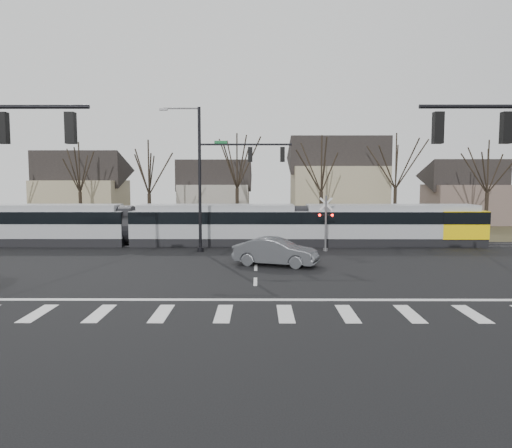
{
  "coord_description": "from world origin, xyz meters",
  "views": [
    {
      "loc": [
        0.14,
        -22.89,
        5.21
      ],
      "look_at": [
        0.0,
        9.0,
        2.3
      ],
      "focal_mm": 35.0,
      "sensor_mm": 36.0,
      "label": 1
    }
  ],
  "objects": [
    {
      "name": "house_b",
      "position": [
        -5.0,
        36.0,
        3.97
      ],
      "size": [
        8.64,
        7.56,
        7.65
      ],
      "color": "gray",
      "rests_on": "ground"
    },
    {
      "name": "signal_pole_far",
      "position": [
        -2.41,
        12.5,
        5.7
      ],
      "size": [
        9.28,
        0.44,
        10.2
      ],
      "color": "black",
      "rests_on": "ground"
    },
    {
      "name": "rail_crossing_signal",
      "position": [
        5.0,
        12.79,
        1.89
      ],
      "size": [
        1.08,
        0.36,
        4.0
      ],
      "color": "#59595B",
      "rests_on": "ground"
    },
    {
      "name": "house_a",
      "position": [
        -20.0,
        34.0,
        4.46
      ],
      "size": [
        9.72,
        8.64,
        8.6
      ],
      "color": "gray",
      "rests_on": "ground"
    },
    {
      "name": "rail_pair",
      "position": [
        0.0,
        15.8,
        0.03
      ],
      "size": [
        90.0,
        1.52,
        0.06
      ],
      "color": "#59595E",
      "rests_on": "ground"
    },
    {
      "name": "tree_row",
      "position": [
        2.0,
        26.0,
        5.0
      ],
      "size": [
        59.2,
        7.2,
        10.0
      ],
      "color": "black",
      "rests_on": "ground"
    },
    {
      "name": "stop_line",
      "position": [
        0.0,
        -1.8,
        0.01
      ],
      "size": [
        28.0,
        0.35,
        0.01
      ],
      "primitive_type": "cube",
      "color": "silver",
      "rests_on": "ground"
    },
    {
      "name": "sedan",
      "position": [
        1.2,
        6.74,
        0.83
      ],
      "size": [
        4.83,
        6.11,
        1.66
      ],
      "primitive_type": "imported",
      "rotation": [
        0.0,
        0.0,
        1.24
      ],
      "color": "#43454A",
      "rests_on": "ground"
    },
    {
      "name": "ground",
      "position": [
        0.0,
        0.0,
        0.0
      ],
      "size": [
        140.0,
        140.0,
        0.0
      ],
      "primitive_type": "plane",
      "color": "black"
    },
    {
      "name": "house_d",
      "position": [
        24.0,
        35.0,
        3.97
      ],
      "size": [
        8.64,
        7.56,
        7.65
      ],
      "color": "brown",
      "rests_on": "ground"
    },
    {
      "name": "grass_verge",
      "position": [
        0.0,
        32.0,
        0.01
      ],
      "size": [
        140.0,
        28.0,
        0.01
      ],
      "primitive_type": "cube",
      "color": "#38331E",
      "rests_on": "ground"
    },
    {
      "name": "tram",
      "position": [
        -3.32,
        16.0,
        1.73
      ],
      "size": [
        41.97,
        3.12,
        3.18
      ],
      "color": "gray",
      "rests_on": "ground"
    },
    {
      "name": "house_c",
      "position": [
        9.0,
        33.0,
        5.23
      ],
      "size": [
        10.8,
        8.64,
        10.1
      ],
      "color": "gray",
      "rests_on": "ground"
    },
    {
      "name": "lane_dashes",
      "position": [
        0.0,
        16.0,
        0.01
      ],
      "size": [
        0.18,
        30.0,
        0.01
      ],
      "color": "silver",
      "rests_on": "ground"
    },
    {
      "name": "crosswalk",
      "position": [
        0.0,
        -4.0,
        0.01
      ],
      "size": [
        27.0,
        2.6,
        0.01
      ],
      "color": "silver",
      "rests_on": "ground"
    }
  ]
}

